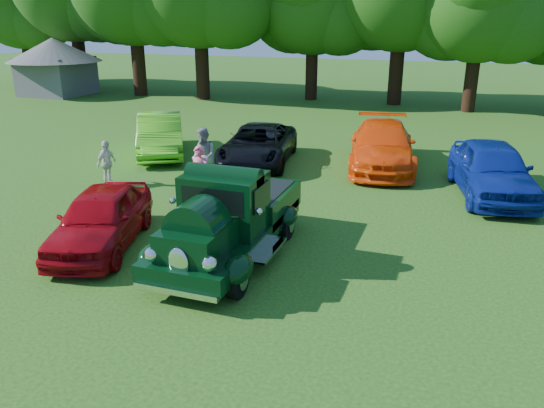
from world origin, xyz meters
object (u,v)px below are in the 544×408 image
(back_car_lime, at_px, (160,135))
(spectator_grey, at_px, (204,156))
(red_convertible, at_px, (101,218))
(back_car_orange, at_px, (382,145))
(hero_pickup, at_px, (230,220))
(back_car_black, at_px, (258,145))
(back_car_blue, at_px, (492,169))
(spectator_pink, at_px, (200,175))
(gazebo, at_px, (55,60))
(spectator_white, at_px, (107,163))

(back_car_lime, distance_m, spectator_grey, 4.56)
(red_convertible, height_order, back_car_orange, back_car_orange)
(hero_pickup, bearing_deg, back_car_black, 106.35)
(back_car_lime, xyz_separation_m, back_car_blue, (12.43, -1.18, 0.04))
(back_car_orange, bearing_deg, spectator_grey, -151.77)
(red_convertible, relative_size, spectator_pink, 2.40)
(back_car_orange, bearing_deg, back_car_black, -175.82)
(red_convertible, height_order, back_car_lime, back_car_lime)
(back_car_black, relative_size, spectator_grey, 2.78)
(back_car_lime, xyz_separation_m, spectator_grey, (3.45, -2.99, 0.13))
(spectator_grey, bearing_deg, spectator_pink, -27.07)
(back_car_orange, height_order, spectator_pink, spectator_pink)
(hero_pickup, relative_size, back_car_orange, 0.94)
(back_car_lime, distance_m, spectator_pink, 6.42)
(back_car_orange, relative_size, gazebo, 0.88)
(hero_pickup, height_order, back_car_lime, hero_pickup)
(spectator_pink, xyz_separation_m, gazebo, (-19.99, 17.39, 1.53))
(gazebo, bearing_deg, red_convertible, -47.66)
(hero_pickup, height_order, gazebo, gazebo)
(gazebo, bearing_deg, back_car_lime, -38.57)
(back_car_orange, height_order, spectator_white, back_car_orange)
(hero_pickup, relative_size, spectator_pink, 3.01)
(back_car_black, bearing_deg, red_convertible, -105.27)
(red_convertible, bearing_deg, spectator_pink, 60.05)
(red_convertible, relative_size, gazebo, 0.66)
(back_car_black, height_order, spectator_grey, spectator_grey)
(spectator_grey, bearing_deg, back_car_lime, 178.73)
(back_car_black, xyz_separation_m, back_car_orange, (4.49, 1.06, 0.09))
(spectator_pink, relative_size, gazebo, 0.27)
(hero_pickup, bearing_deg, back_car_orange, 76.44)
(red_convertible, xyz_separation_m, back_car_black, (0.85, 8.44, 0.01))
(red_convertible, height_order, spectator_grey, spectator_grey)
(red_convertible, relative_size, spectator_white, 2.80)
(back_car_orange, distance_m, spectator_pink, 7.40)
(back_car_black, bearing_deg, spectator_white, -141.13)
(back_car_blue, height_order, spectator_white, back_car_blue)
(spectator_white, bearing_deg, hero_pickup, -119.18)
(back_car_black, xyz_separation_m, spectator_white, (-3.75, -4.22, 0.03))
(back_car_orange, distance_m, back_car_blue, 4.32)
(back_car_orange, height_order, back_car_blue, back_car_blue)
(spectator_pink, bearing_deg, back_car_black, 93.59)
(back_car_lime, bearing_deg, back_car_blue, -35.80)
(hero_pickup, height_order, spectator_white, hero_pickup)
(back_car_black, bearing_deg, hero_pickup, -83.16)
(hero_pickup, xyz_separation_m, spectator_pink, (-2.33, 3.10, -0.02))
(red_convertible, bearing_deg, hero_pickup, -7.46)
(back_car_lime, distance_m, spectator_white, 4.26)
(back_car_blue, xyz_separation_m, spectator_pink, (-8.20, -3.65, 0.02))
(back_car_orange, relative_size, spectator_grey, 3.00)
(spectator_white, height_order, gazebo, gazebo)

